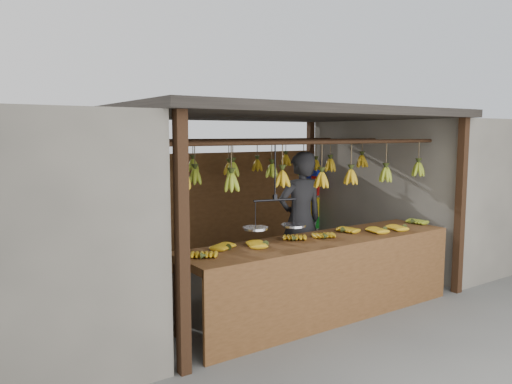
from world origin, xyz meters
TOP-DOWN VIEW (x-y plane):
  - ground at (0.00, 0.00)m, footprint 80.00×80.00m
  - stall at (0.00, 0.33)m, footprint 4.30×3.30m
  - neighbor_right at (3.60, 0.00)m, footprint 3.00×3.00m
  - counter at (-0.05, -1.23)m, footprint 3.50×0.80m
  - hanging_bananas at (-0.00, 0.01)m, footprint 3.65×2.21m
  - balance_scale at (-0.64, -1.00)m, footprint 0.71×0.37m
  - vendor at (0.44, -0.12)m, footprint 0.73×0.52m
  - bag_bundles at (1.94, 1.35)m, footprint 0.08×0.26m

SIDE VIEW (x-z plane):
  - ground at x=0.00m, z-range 0.00..0.00m
  - counter at x=-0.05m, z-range 0.23..1.19m
  - vendor at x=0.44m, z-range 0.00..1.86m
  - bag_bundles at x=1.94m, z-range 0.43..1.58m
  - balance_scale at x=-0.64m, z-range 0.67..1.60m
  - neighbor_right at x=3.60m, z-range 0.00..2.30m
  - hanging_bananas at x=0.00m, z-range 1.41..1.81m
  - stall at x=0.00m, z-range 0.77..3.17m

